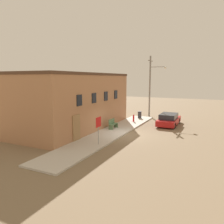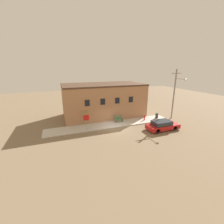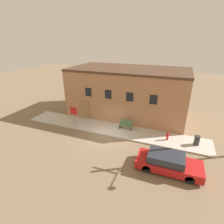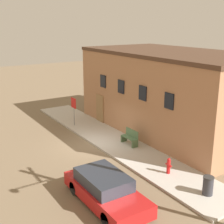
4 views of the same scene
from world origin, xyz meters
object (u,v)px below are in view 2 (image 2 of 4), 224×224
at_px(stop_sign, 86,119).
at_px(trash_bin, 157,116).
at_px(bench, 119,119).
at_px(utility_pole, 175,92).
at_px(fire_hydrant, 144,118).
at_px(parked_car, 162,125).

xyz_separation_m(stop_sign, trash_bin, (11.88, 0.74, -1.04)).
distance_m(bench, utility_pole, 10.13).
bearing_deg(fire_hydrant, bench, 171.19).
distance_m(utility_pole, parked_car, 6.95).
distance_m(fire_hydrant, trash_bin, 2.44).
relative_size(bench, utility_pole, 0.16).
bearing_deg(bench, utility_pole, -7.39).
distance_m(trash_bin, parked_car, 4.55).
bearing_deg(parked_car, stop_sign, 161.40).
height_order(stop_sign, utility_pole, utility_pole).
bearing_deg(trash_bin, fire_hydrant, -177.91).
height_order(bench, parked_car, parked_car).
height_order(trash_bin, utility_pole, utility_pole).
height_order(stop_sign, trash_bin, stop_sign).
xyz_separation_m(stop_sign, bench, (5.24, 1.31, -1.03)).
bearing_deg(stop_sign, utility_pole, 0.40).
relative_size(bench, trash_bin, 1.46).
height_order(fire_hydrant, stop_sign, stop_sign).
xyz_separation_m(bench, parked_car, (4.57, -4.61, 0.05)).
xyz_separation_m(fire_hydrant, parked_car, (0.37, -3.96, 0.08)).
bearing_deg(stop_sign, parked_car, -18.60).
bearing_deg(fire_hydrant, stop_sign, -176.03).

